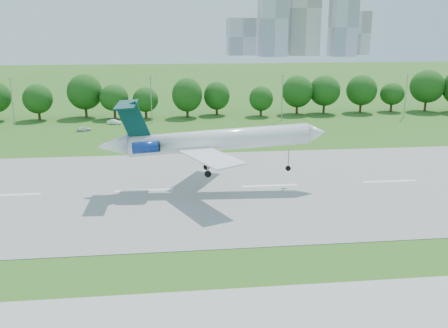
# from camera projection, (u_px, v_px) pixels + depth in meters

# --- Properties ---
(ground) EXTENTS (600.00, 600.00, 0.00)m
(ground) POSITION_uv_depth(u_px,v_px,m) (315.00, 255.00, 55.80)
(ground) COLOR #255A17
(ground) RESTS_ON ground
(runway) EXTENTS (400.00, 45.00, 0.08)m
(runway) POSITION_uv_depth(u_px,v_px,m) (270.00, 186.00, 79.73)
(runway) COLOR gray
(runway) RESTS_ON ground
(tree_line) EXTENTS (288.40, 8.40, 10.40)m
(tree_line) POSITION_uv_depth(u_px,v_px,m) (223.00, 94.00, 142.25)
(tree_line) COLOR #382314
(tree_line) RESTS_ON ground
(light_poles) EXTENTS (175.90, 0.25, 12.19)m
(light_poles) POSITION_uv_depth(u_px,v_px,m) (218.00, 98.00, 132.36)
(light_poles) COLOR gray
(light_poles) RESTS_ON ground
(skyline) EXTENTS (127.00, 52.00, 80.00)m
(skyline) POSITION_uv_depth(u_px,v_px,m) (298.00, 20.00, 432.84)
(skyline) COLOR #B2B2B7
(skyline) RESTS_ON ground
(airliner) EXTENTS (35.15, 25.60, 11.52)m
(airliner) POSITION_uv_depth(u_px,v_px,m) (208.00, 140.00, 76.60)
(airliner) COLOR white
(airliner) RESTS_ON ground
(service_vehicle_a) EXTENTS (3.83, 2.44, 1.19)m
(service_vehicle_a) POSITION_uv_depth(u_px,v_px,m) (114.00, 122.00, 130.32)
(service_vehicle_a) COLOR white
(service_vehicle_a) RESTS_ON ground
(service_vehicle_b) EXTENTS (3.58, 2.38, 1.13)m
(service_vehicle_b) POSITION_uv_depth(u_px,v_px,m) (84.00, 129.00, 121.79)
(service_vehicle_b) COLOR silver
(service_vehicle_b) RESTS_ON ground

